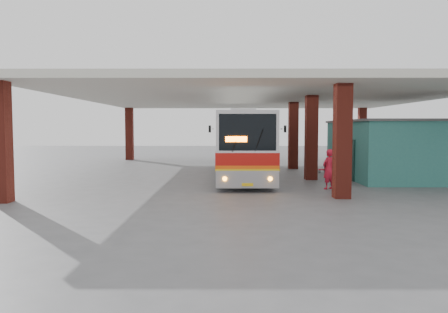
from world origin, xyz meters
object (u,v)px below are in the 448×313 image
object	(u,v)px
coach_bus	(241,144)
pedestrian	(328,169)
motorcycle	(344,170)
red_chair	(324,167)

from	to	relation	value
coach_bus	pedestrian	bearing A→B (deg)	-53.77
motorcycle	red_chair	size ratio (longest dim) A/B	2.58
pedestrian	red_chair	distance (m)	6.77
coach_bus	motorcycle	world-z (taller)	coach_bus
coach_bus	pedestrian	xyz separation A→B (m)	(3.65, -4.93, -0.94)
motorcycle	pedestrian	world-z (taller)	pedestrian
pedestrian	red_chair	xyz separation A→B (m)	(1.30, 6.63, -0.52)
coach_bus	pedestrian	world-z (taller)	coach_bus
coach_bus	motorcycle	distance (m)	5.63
red_chair	coach_bus	bearing A→B (deg)	-138.25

